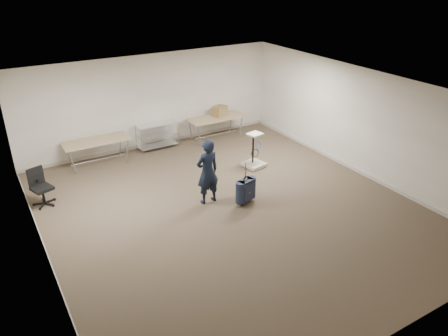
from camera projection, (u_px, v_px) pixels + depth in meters
ground at (229, 209)px, 10.13m from camera, size 9.00×9.00×0.00m
room_shell at (201, 183)px, 11.18m from camera, size 8.00×9.00×9.00m
folding_table_left at (96, 142)px, 12.03m from camera, size 1.80×0.75×0.73m
folding_table_right at (216, 119)px, 13.78m from camera, size 1.80×0.75×0.73m
wire_shelf at (157, 135)px, 13.20m from camera, size 1.22×0.47×0.80m
person at (208, 172)px, 10.09m from camera, size 0.60×0.41×1.58m
suitcase at (246, 190)px, 10.21m from camera, size 0.42×0.31×1.04m
office_chair at (42, 194)px, 10.22m from camera, size 0.55×0.55×0.90m
equipment_cart at (254, 158)px, 12.09m from camera, size 0.63×0.63×0.99m
cardboard_box at (220, 111)px, 13.83m from camera, size 0.50×0.44×0.32m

